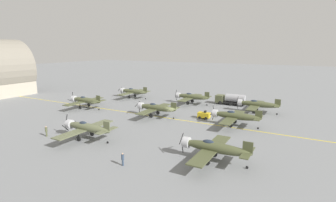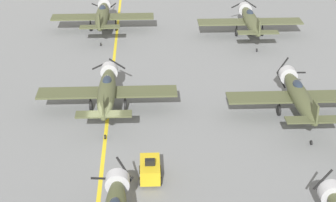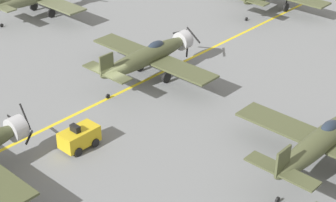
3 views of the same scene
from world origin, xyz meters
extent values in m
plane|color=slate|center=(0.00, 0.00, 0.00)|extent=(400.00, 400.00, 0.00)
cube|color=yellow|center=(0.00, 0.00, 0.00)|extent=(0.30, 160.00, 0.01)
cylinder|color=#B7B7BC|center=(1.39, -9.13, 2.05)|extent=(1.58, 0.90, 1.58)
sphere|color=black|center=(1.39, -8.63, 2.05)|extent=(0.56, 0.56, 0.56)
cube|color=black|center=(1.88, -8.63, 1.32)|extent=(1.09, 0.06, 1.53)
cube|color=black|center=(1.78, -8.63, 2.83)|extent=(0.90, 0.06, 1.63)
cube|color=black|center=(0.52, -8.63, 1.99)|extent=(1.76, 0.06, 0.25)
cylinder|color=black|center=(-19.77, 7.12, 1.08)|extent=(0.14, 0.14, 1.26)
cylinder|color=black|center=(-19.77, 7.12, 0.45)|extent=(0.22, 0.90, 0.90)
cylinder|color=black|center=(-16.77, 7.12, 1.08)|extent=(0.14, 0.14, 1.26)
cylinder|color=black|center=(-16.77, 7.12, 0.45)|extent=(0.22, 0.90, 0.90)
cylinder|color=black|center=(-18.27, 2.21, 0.18)|extent=(0.12, 0.36, 0.36)
ellipsoid|color=#4C5132|center=(16.15, 2.27, 2.05)|extent=(1.50, 9.50, 1.42)
ellipsoid|color=#232D3D|center=(16.15, 3.41, 2.61)|extent=(0.80, 1.70, 0.76)
cube|color=#4C5132|center=(16.15, 3.03, 1.71)|extent=(12.00, 2.10, 0.16)
cube|color=#4C5132|center=(16.15, -1.82, 2.20)|extent=(4.40, 1.10, 0.12)
cube|color=#4C5132|center=(16.15, -1.82, 2.85)|extent=(0.14, 1.30, 1.60)
cylinder|color=black|center=(14.65, 3.03, 1.08)|extent=(0.14, 0.14, 1.26)
cylinder|color=black|center=(14.65, 3.03, 0.45)|extent=(0.22, 0.90, 0.90)
cylinder|color=black|center=(16.15, -1.88, 0.18)|extent=(0.12, 0.36, 0.36)
ellipsoid|color=#4C5132|center=(-0.01, 3.84, 2.05)|extent=(1.50, 9.50, 1.42)
cylinder|color=#B7B7BC|center=(-0.01, 8.29, 2.05)|extent=(1.58, 0.90, 1.58)
ellipsoid|color=#232D3D|center=(-0.01, 4.98, 2.61)|extent=(0.80, 1.70, 0.76)
cube|color=#4C5132|center=(-0.01, 4.60, 1.71)|extent=(12.00, 2.10, 0.16)
cube|color=#4C5132|center=(-0.01, -0.25, 2.20)|extent=(4.40, 1.10, 0.12)
cube|color=#4C5132|center=(-0.01, -0.25, 2.85)|extent=(0.14, 1.30, 1.60)
sphere|color=black|center=(-0.01, 8.79, 2.05)|extent=(0.56, 0.56, 0.56)
cube|color=black|center=(0.71, 8.79, 2.55)|extent=(1.51, 0.06, 1.12)
cube|color=black|center=(-0.80, 8.79, 2.42)|extent=(1.64, 0.06, 0.87)
cube|color=black|center=(0.07, 8.79, 1.18)|extent=(0.29, 0.06, 1.76)
cylinder|color=black|center=(-1.51, 4.60, 1.08)|extent=(0.14, 0.14, 1.26)
cylinder|color=black|center=(-1.51, 4.60, 0.45)|extent=(0.22, 0.90, 0.90)
cylinder|color=black|center=(1.49, 4.60, 1.08)|extent=(0.14, 0.14, 1.26)
cylinder|color=black|center=(1.49, 4.60, 0.45)|extent=(0.22, 0.90, 0.90)
cylinder|color=black|center=(-0.01, -0.31, 0.18)|extent=(0.12, 0.36, 0.36)
cube|color=#4C5132|center=(-1.63, 19.89, 2.20)|extent=(4.40, 1.10, 0.12)
cylinder|color=black|center=(-3.13, 24.74, 0.45)|extent=(0.22, 0.90, 0.90)
cylinder|color=black|center=(-0.13, 24.74, 1.08)|extent=(0.14, 0.14, 1.26)
cylinder|color=black|center=(-0.13, 24.74, 0.45)|extent=(0.22, 0.90, 0.90)
cylinder|color=black|center=(-1.63, 19.83, 0.18)|extent=(0.12, 0.36, 0.36)
cube|color=gold|center=(3.51, -5.94, 0.80)|extent=(1.40, 2.60, 1.10)
cube|color=black|center=(3.51, -6.20, 1.57)|extent=(0.70, 0.36, 0.44)
cylinder|color=black|center=(2.82, -5.23, 0.30)|extent=(0.20, 0.60, 0.60)
cylinder|color=black|center=(4.19, -5.23, 0.30)|extent=(0.20, 0.60, 0.60)
cylinder|color=black|center=(2.82, -6.66, 0.30)|extent=(0.20, 0.60, 0.60)
cylinder|color=black|center=(4.19, -6.66, 0.30)|extent=(0.20, 0.60, 0.60)
camera|label=1|loc=(-48.74, -25.81, 15.32)|focal=28.00mm
camera|label=2|loc=(3.37, -38.80, 23.09)|focal=60.00mm
camera|label=3|loc=(28.47, -24.52, 20.94)|focal=60.00mm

